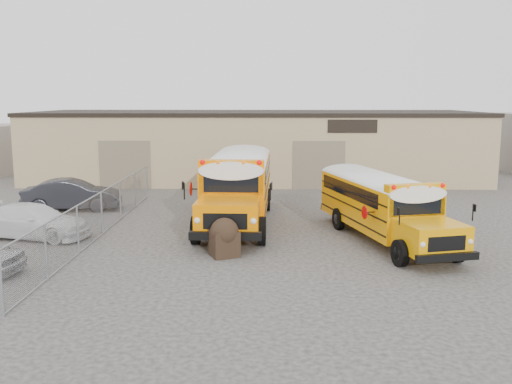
{
  "coord_description": "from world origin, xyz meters",
  "views": [
    {
      "loc": [
        0.85,
        -19.92,
        5.62
      ],
      "look_at": [
        0.35,
        4.29,
        1.6
      ],
      "focal_mm": 40.0,
      "sensor_mm": 36.0,
      "label": 1
    }
  ],
  "objects_px": {
    "tarp_bundle": "(224,237)",
    "car_dark": "(72,195)",
    "school_bus_left": "(247,164)",
    "school_bus_right": "(332,182)",
    "car_white": "(33,221)"
  },
  "relations": [
    {
      "from": "school_bus_right",
      "to": "school_bus_left",
      "type": "bearing_deg",
      "value": 133.26
    },
    {
      "from": "school_bus_left",
      "to": "car_dark",
      "type": "relative_size",
      "value": 2.31
    },
    {
      "from": "tarp_bundle",
      "to": "school_bus_right",
      "type": "bearing_deg",
      "value": 59.69
    },
    {
      "from": "school_bus_left",
      "to": "tarp_bundle",
      "type": "bearing_deg",
      "value": -91.57
    },
    {
      "from": "car_dark",
      "to": "car_white",
      "type": "bearing_deg",
      "value": 176.21
    },
    {
      "from": "car_white",
      "to": "car_dark",
      "type": "height_order",
      "value": "car_dark"
    },
    {
      "from": "school_bus_left",
      "to": "car_dark",
      "type": "height_order",
      "value": "school_bus_left"
    },
    {
      "from": "car_dark",
      "to": "tarp_bundle",
      "type": "bearing_deg",
      "value": -142.59
    },
    {
      "from": "school_bus_right",
      "to": "car_dark",
      "type": "bearing_deg",
      "value": 178.95
    },
    {
      "from": "school_bus_left",
      "to": "car_white",
      "type": "relative_size",
      "value": 2.33
    },
    {
      "from": "tarp_bundle",
      "to": "car_dark",
      "type": "distance_m",
      "value": 11.77
    },
    {
      "from": "school_bus_left",
      "to": "car_white",
      "type": "bearing_deg",
      "value": -129.23
    },
    {
      "from": "school_bus_right",
      "to": "tarp_bundle",
      "type": "height_order",
      "value": "school_bus_right"
    },
    {
      "from": "school_bus_left",
      "to": "tarp_bundle",
      "type": "relative_size",
      "value": 7.81
    },
    {
      "from": "car_dark",
      "to": "school_bus_left",
      "type": "bearing_deg",
      "value": -70.5
    }
  ]
}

